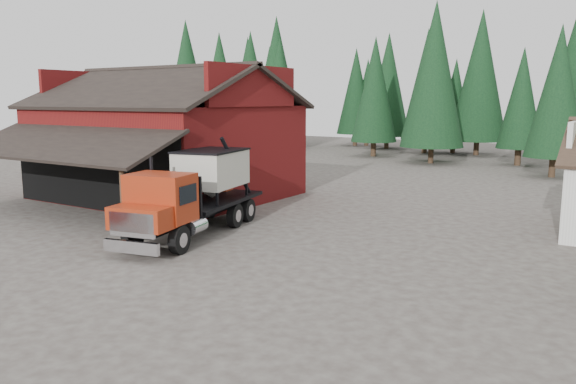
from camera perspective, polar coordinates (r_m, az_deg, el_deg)
The scene contains 7 objects.
ground at distance 17.85m, azimuth -9.43°, elevation -8.16°, with size 120.00×120.00×0.00m, color #433A34.
red_barn at distance 31.90m, azimuth -12.31°, elevation 4.39°, with size 12.80×13.63×7.18m.
conifer_backdrop at distance 56.00m, azimuth 20.79°, elevation 3.28°, with size 76.00×16.00×16.00m, color black, non-canonical shape.
near_pine_a at distance 52.62m, azimuth -6.91°, elevation 10.44°, with size 4.40×4.40×11.40m.
near_pine_b at distance 42.90m, azimuth 25.74°, elevation 9.18°, with size 3.96×3.96×10.40m.
near_pine_d at distance 49.11m, azimuth 14.63°, elevation 11.46°, with size 5.28×5.28×13.40m.
feed_truck at distance 22.57m, azimuth -9.47°, elevation 0.15°, with size 3.96×8.69×3.80m.
Camera 1 is at (11.52, -12.54, 5.33)m, focal length 35.00 mm.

